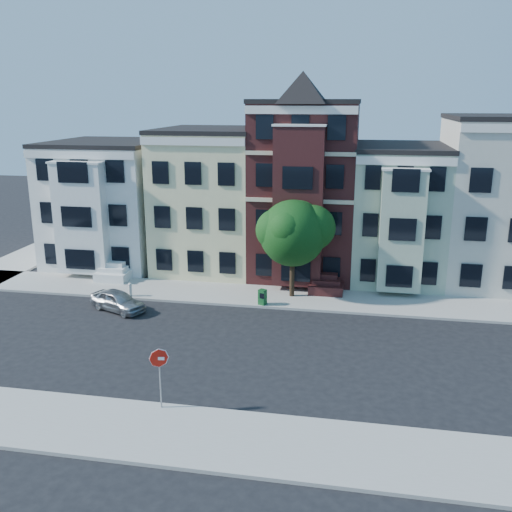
% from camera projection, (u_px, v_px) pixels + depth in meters
% --- Properties ---
extents(ground, '(120.00, 120.00, 0.00)m').
position_uv_depth(ground, '(275.00, 352.00, 28.67)').
color(ground, black).
extents(far_sidewalk, '(60.00, 4.00, 0.15)m').
position_uv_depth(far_sidewalk, '(294.00, 298.00, 36.23)').
color(far_sidewalk, '#9E9B93').
rests_on(far_sidewalk, ground).
extents(near_sidewalk, '(60.00, 4.00, 0.15)m').
position_uv_depth(near_sidewalk, '(242.00, 441.00, 21.07)').
color(near_sidewalk, '#9E9B93').
rests_on(near_sidewalk, ground).
extents(house_white, '(8.00, 9.00, 9.00)m').
position_uv_depth(house_white, '(111.00, 204.00, 43.85)').
color(house_white, white).
rests_on(house_white, ground).
extents(house_yellow, '(7.00, 9.00, 10.00)m').
position_uv_depth(house_yellow, '(212.00, 201.00, 42.31)').
color(house_yellow, beige).
rests_on(house_yellow, ground).
extents(house_brown, '(7.00, 9.00, 12.00)m').
position_uv_depth(house_brown, '(306.00, 190.00, 40.82)').
color(house_brown, '#371413').
rests_on(house_brown, ground).
extents(house_green, '(6.00, 9.00, 9.00)m').
position_uv_depth(house_green, '(397.00, 214.00, 40.08)').
color(house_green, '#A3B598').
rests_on(house_green, ground).
extents(house_cream, '(8.00, 9.00, 11.00)m').
position_uv_depth(house_cream, '(504.00, 203.00, 38.58)').
color(house_cream, beige).
rests_on(house_cream, ground).
extents(street_tree, '(6.80, 6.80, 7.65)m').
position_uv_depth(street_tree, '(293.00, 238.00, 35.44)').
color(street_tree, '#1A5219').
rests_on(street_tree, far_sidewalk).
extents(parked_car, '(3.99, 2.86, 1.26)m').
position_uv_depth(parked_car, '(118.00, 301.00, 34.15)').
color(parked_car, '#A5A8AC').
rests_on(parked_car, ground).
extents(newspaper_box, '(0.55, 0.52, 0.96)m').
position_uv_depth(newspaper_box, '(262.00, 297.00, 34.78)').
color(newspaper_box, '#165424').
rests_on(newspaper_box, far_sidewalk).
extents(fire_hydrant, '(0.31, 0.31, 0.69)m').
position_uv_depth(fire_hydrant, '(130.00, 291.00, 36.32)').
color(fire_hydrant, beige).
rests_on(fire_hydrant, far_sidewalk).
extents(stop_sign, '(0.81, 0.22, 2.92)m').
position_uv_depth(stop_sign, '(160.00, 375.00, 22.88)').
color(stop_sign, red).
rests_on(stop_sign, near_sidewalk).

